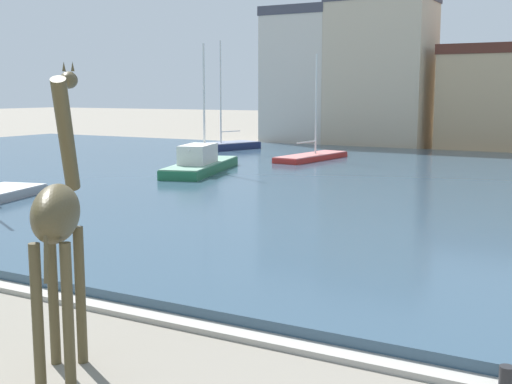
{
  "coord_description": "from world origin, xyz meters",
  "views": [
    {
      "loc": [
        8.73,
        -3.19,
        4.8
      ],
      "look_at": [
        0.33,
        11.87,
        2.2
      ],
      "focal_mm": 46.73,
      "sensor_mm": 36.0,
      "label": 1
    }
  ],
  "objects_px": {
    "giraffe_statue": "(58,218)",
    "sailboat_green": "(205,166)",
    "sailboat_navy": "(219,148)",
    "sailboat_red": "(317,158)",
    "mooring_bollard": "(506,381)"
  },
  "relations": [
    {
      "from": "sailboat_red",
      "to": "giraffe_statue",
      "type": "bearing_deg",
      "value": -73.22
    },
    {
      "from": "mooring_bollard",
      "to": "giraffe_statue",
      "type": "bearing_deg",
      "value": -157.65
    },
    {
      "from": "sailboat_red",
      "to": "sailboat_green",
      "type": "relative_size",
      "value": 0.82
    },
    {
      "from": "sailboat_red",
      "to": "mooring_bollard",
      "type": "xyz_separation_m",
      "value": [
        16.7,
        -30.15,
        -0.14
      ]
    },
    {
      "from": "giraffe_statue",
      "to": "sailboat_green",
      "type": "distance_m",
      "value": 26.95
    },
    {
      "from": "sailboat_navy",
      "to": "mooring_bollard",
      "type": "relative_size",
      "value": 17.34
    },
    {
      "from": "sailboat_navy",
      "to": "mooring_bollard",
      "type": "xyz_separation_m",
      "value": [
        26.18,
        -32.95,
        -0.23
      ]
    },
    {
      "from": "sailboat_navy",
      "to": "sailboat_red",
      "type": "xyz_separation_m",
      "value": [
        9.48,
        -2.8,
        -0.09
      ]
    },
    {
      "from": "giraffe_statue",
      "to": "sailboat_red",
      "type": "height_order",
      "value": "sailboat_red"
    },
    {
      "from": "sailboat_navy",
      "to": "sailboat_green",
      "type": "distance_m",
      "value": 13.79
    },
    {
      "from": "sailboat_navy",
      "to": "mooring_bollard",
      "type": "bearing_deg",
      "value": -51.53
    },
    {
      "from": "giraffe_statue",
      "to": "sailboat_red",
      "type": "relative_size",
      "value": 0.68
    },
    {
      "from": "giraffe_statue",
      "to": "sailboat_green",
      "type": "bearing_deg",
      "value": 118.39
    },
    {
      "from": "giraffe_statue",
      "to": "sailboat_green",
      "type": "xyz_separation_m",
      "value": [
        -12.78,
        23.64,
        -2.1
      ]
    },
    {
      "from": "sailboat_navy",
      "to": "sailboat_red",
      "type": "bearing_deg",
      "value": -16.45
    }
  ]
}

